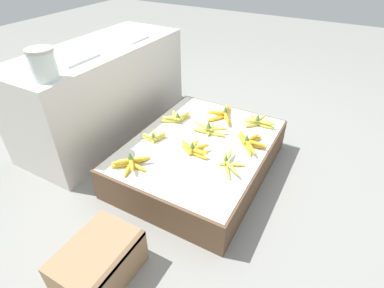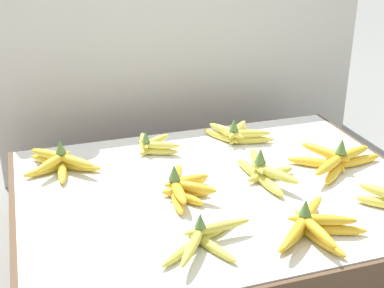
{
  "view_description": "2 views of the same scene",
  "coord_description": "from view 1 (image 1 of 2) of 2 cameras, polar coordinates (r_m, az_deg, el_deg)",
  "views": [
    {
      "loc": [
        -1.45,
        -0.75,
        1.38
      ],
      "look_at": [
        -0.1,
        0.01,
        0.28
      ],
      "focal_mm": 28.0,
      "sensor_mm": 36.0,
      "label": 1
    },
    {
      "loc": [
        -0.48,
        -1.24,
        0.96
      ],
      "look_at": [
        -0.06,
        0.08,
        0.34
      ],
      "focal_mm": 50.0,
      "sensor_mm": 36.0,
      "label": 2
    }
  ],
  "objects": [
    {
      "name": "banana_bunch_back_midleft",
      "position": [
        2.02,
        -7.28,
        1.37
      ],
      "size": [
        0.14,
        0.16,
        0.08
      ],
      "color": "#DBCC4C",
      "rests_on": "display_platform"
    },
    {
      "name": "banana_bunch_middle_right",
      "position": [
        2.27,
        5.94,
        5.62
      ],
      "size": [
        0.29,
        0.23,
        0.1
      ],
      "color": "gold",
      "rests_on": "display_platform"
    },
    {
      "name": "glass_jar",
      "position": [
        1.87,
        -26.51,
        13.43
      ],
      "size": [
        0.15,
        0.15,
        0.18
      ],
      "color": "silver",
      "rests_on": "back_vendor_table"
    },
    {
      "name": "ground_plane",
      "position": [
        2.14,
        1.45,
        -4.82
      ],
      "size": [
        10.0,
        10.0,
        0.0
      ],
      "primitive_type": "plane",
      "color": "gray"
    },
    {
      "name": "foam_tray_white",
      "position": [
        2.48,
        -11.14,
        19.09
      ],
      "size": [
        0.21,
        0.14,
        0.02
      ],
      "color": "white",
      "rests_on": "back_vendor_table"
    },
    {
      "name": "banana_bunch_back_left",
      "position": [
        1.81,
        -11.46,
        -3.57
      ],
      "size": [
        0.23,
        0.22,
        0.1
      ],
      "color": "gold",
      "rests_on": "display_platform"
    },
    {
      "name": "banana_bunch_middle_midleft",
      "position": [
        1.89,
        0.5,
        -0.97
      ],
      "size": [
        0.15,
        0.22,
        0.1
      ],
      "color": "gold",
      "rests_on": "display_platform"
    },
    {
      "name": "banana_bunch_front_midright",
      "position": [
        1.99,
        10.86,
        0.33
      ],
      "size": [
        0.26,
        0.24,
        0.09
      ],
      "color": "gold",
      "rests_on": "display_platform"
    },
    {
      "name": "banana_bunch_back_midright",
      "position": [
        2.22,
        -2.92,
        5.08
      ],
      "size": [
        0.21,
        0.17,
        0.09
      ],
      "color": "#DBCC4C",
      "rests_on": "display_platform"
    },
    {
      "name": "foam_tray_dark",
      "position": [
        2.17,
        -21.67,
        15.01
      ],
      "size": [
        0.28,
        0.21,
        0.02
      ],
      "color": "white",
      "rests_on": "back_vendor_table"
    },
    {
      "name": "wooden_crate",
      "position": [
        1.58,
        -17.26,
        -20.79
      ],
      "size": [
        0.39,
        0.28,
        0.21
      ],
      "color": "#997551",
      "rests_on": "ground_plane"
    },
    {
      "name": "banana_bunch_front_midleft",
      "position": [
        1.8,
        6.94,
        -3.67
      ],
      "size": [
        0.25,
        0.19,
        0.08
      ],
      "color": "gold",
      "rests_on": "display_platform"
    },
    {
      "name": "banana_bunch_front_right",
      "position": [
        2.22,
        12.46,
        4.23
      ],
      "size": [
        0.2,
        0.23,
        0.1
      ],
      "color": "#DBCC4C",
      "rests_on": "display_platform"
    },
    {
      "name": "display_platform",
      "position": [
        2.06,
        1.5,
        -2.36
      ],
      "size": [
        1.14,
        0.87,
        0.23
      ],
      "color": "brown",
      "rests_on": "ground_plane"
    },
    {
      "name": "back_vendor_table",
      "position": [
        2.5,
        -16.5,
        9.62
      ],
      "size": [
        1.43,
        0.58,
        0.7
      ],
      "color": "beige",
      "rests_on": "ground_plane"
    },
    {
      "name": "banana_bunch_middle_midright",
      "position": [
        2.08,
        3.33,
        2.8
      ],
      "size": [
        0.17,
        0.25,
        0.1
      ],
      "color": "gold",
      "rests_on": "display_platform"
    }
  ]
}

